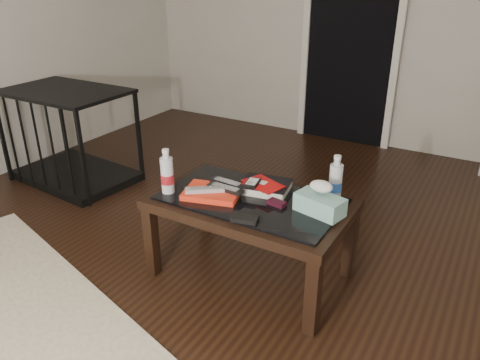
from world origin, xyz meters
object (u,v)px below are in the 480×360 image
Objects in this scene: coffee_table at (251,209)px; pet_crate at (73,151)px; water_bottle_left at (167,171)px; textbook at (265,187)px; water_bottle_right at (336,178)px; tissue_box at (320,204)px.

pet_crate is (-1.80, 0.41, -0.17)m from coffee_table.
coffee_table is 4.20× the size of water_bottle_left.
pet_crate is 1.54m from water_bottle_left.
coffee_table is 4.00× the size of textbook.
coffee_table is 1.85m from pet_crate.
water_bottle_left is (-0.43, -0.27, 0.10)m from textbook.
textbook is at bearing 32.20° from water_bottle_left.
water_bottle_left and water_bottle_right have the same top height.
pet_crate is 3.99× the size of water_bottle_right.
pet_crate is 2.21m from water_bottle_right.
tissue_box is (0.34, -0.09, 0.02)m from textbook.
water_bottle_right is 1.03× the size of tissue_box.
textbook is at bearing -4.07° from pet_crate.
coffee_table is 4.35× the size of tissue_box.
pet_crate is 2.21m from tissue_box.
textbook is at bearing 178.38° from tissue_box.
water_bottle_left is 0.85m from water_bottle_right.
tissue_box is (-0.01, -0.17, -0.07)m from water_bottle_right.
textbook is at bearing 79.01° from coffee_table.
pet_crate is 4.13× the size of tissue_box.
water_bottle_right is (0.78, 0.35, 0.00)m from water_bottle_left.
pet_crate reaches higher than water_bottle_right.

